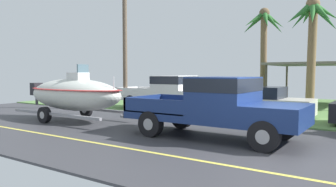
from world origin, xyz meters
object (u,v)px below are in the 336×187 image
carport_awning (326,65)px  utility_pole (125,36)px  parked_sedan_far (257,102)px  palm_tree_far_right (313,27)px  palm_tree_near_left (264,35)px  pickup_truck_towing (223,105)px  parked_pickup_background (174,91)px  boat_on_trailer (74,94)px

carport_awning → utility_pole: 12.36m
parked_sedan_far → palm_tree_far_right: (1.63, 3.38, 3.61)m
carport_awning → utility_pole: bearing=-134.8°
palm_tree_near_left → utility_pole: bearing=-123.8°
palm_tree_far_right → utility_pole: bearing=-153.3°
pickup_truck_towing → parked_sedan_far: (-0.75, 5.29, -0.37)m
parked_pickup_background → palm_tree_near_left: size_ratio=0.96×
pickup_truck_towing → utility_pole: (-7.74, 4.34, 2.96)m
palm_tree_near_left → utility_pole: size_ratio=0.80×
boat_on_trailer → parked_pickup_background: (1.61, 5.12, -0.07)m
palm_tree_near_left → utility_pole: 9.17m
palm_tree_near_left → palm_tree_far_right: 4.82m
parked_pickup_background → parked_sedan_far: parked_pickup_background is taller
boat_on_trailer → utility_pole: (-1.02, 4.34, 2.89)m
parked_pickup_background → parked_sedan_far: (4.35, 0.17, -0.36)m
palm_tree_near_left → parked_sedan_far: bearing=-74.1°
palm_tree_far_right → pickup_truck_towing: bearing=-95.8°
carport_awning → palm_tree_near_left: 4.19m
palm_tree_far_right → palm_tree_near_left: bearing=137.0°
boat_on_trailer → parked_pickup_background: size_ratio=1.05×
palm_tree_near_left → palm_tree_far_right: size_ratio=1.07×
utility_pole → palm_tree_near_left: bearing=56.2°
parked_sedan_far → utility_pole: (-6.99, -0.95, 3.32)m
carport_awning → boat_on_trailer: bearing=-120.3°
pickup_truck_towing → palm_tree_far_right: palm_tree_far_right is taller
parked_pickup_background → parked_sedan_far: 4.37m
boat_on_trailer → utility_pole: size_ratio=0.81×
parked_sedan_far → carport_awning: 8.13m
palm_tree_far_right → parked_sedan_far: bearing=-115.8°
boat_on_trailer → carport_awning: carport_awning is taller
utility_pole → palm_tree_far_right: bearing=26.7°
carport_awning → palm_tree_near_left: (-3.55, -1.09, 1.93)m
boat_on_trailer → palm_tree_far_right: bearing=48.8°
carport_awning → palm_tree_near_left: palm_tree_near_left is taller
pickup_truck_towing → palm_tree_near_left: (-2.64, 11.96, 3.39)m
utility_pole → parked_sedan_far: bearing=7.8°
pickup_truck_towing → boat_on_trailer: bearing=180.0°
parked_sedan_far → carport_awning: size_ratio=0.72×
palm_tree_far_right → carport_awning: bearing=89.7°
pickup_truck_towing → palm_tree_near_left: bearing=102.5°
pickup_truck_towing → palm_tree_far_right: bearing=84.2°
boat_on_trailer → palm_tree_far_right: (7.60, 8.67, 3.18)m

